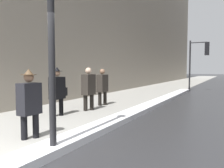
{
  "coord_description": "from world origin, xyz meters",
  "views": [
    {
      "loc": [
        3.03,
        -2.24,
        1.51
      ],
      "look_at": [
        -0.4,
        4.0,
        1.05
      ],
      "focal_mm": 35.0,
      "sensor_mm": 36.0,
      "label": 1
    }
  ],
  "objects_px": {
    "traffic_light_near": "(201,55)",
    "pedestrian_trailing": "(29,101)",
    "pedestrian_with_shoulder_bag": "(57,90)",
    "pedestrian_nearside": "(89,87)",
    "pedestrian_in_glasses": "(102,85)"
  },
  "relations": [
    {
      "from": "traffic_light_near",
      "to": "pedestrian_with_shoulder_bag",
      "type": "distance_m",
      "value": 11.63
    },
    {
      "from": "traffic_light_near",
      "to": "pedestrian_trailing",
      "type": "relative_size",
      "value": 2.32
    },
    {
      "from": "pedestrian_trailing",
      "to": "pedestrian_in_glasses",
      "type": "height_order",
      "value": "pedestrian_in_glasses"
    },
    {
      "from": "pedestrian_with_shoulder_bag",
      "to": "pedestrian_in_glasses",
      "type": "bearing_deg",
      "value": 175.62
    },
    {
      "from": "pedestrian_trailing",
      "to": "pedestrian_nearside",
      "type": "xyz_separation_m",
      "value": [
        -0.79,
        3.35,
        0.05
      ]
    },
    {
      "from": "traffic_light_near",
      "to": "pedestrian_with_shoulder_bag",
      "type": "height_order",
      "value": "traffic_light_near"
    },
    {
      "from": "traffic_light_near",
      "to": "pedestrian_trailing",
      "type": "bearing_deg",
      "value": -102.36
    },
    {
      "from": "traffic_light_near",
      "to": "pedestrian_in_glasses",
      "type": "relative_size",
      "value": 2.3
    },
    {
      "from": "pedestrian_nearside",
      "to": "pedestrian_in_glasses",
      "type": "relative_size",
      "value": 1.03
    },
    {
      "from": "pedestrian_with_shoulder_bag",
      "to": "pedestrian_in_glasses",
      "type": "xyz_separation_m",
      "value": [
        0.17,
        2.53,
        -0.01
      ]
    },
    {
      "from": "pedestrian_with_shoulder_bag",
      "to": "pedestrian_in_glasses",
      "type": "relative_size",
      "value": 1.03
    },
    {
      "from": "pedestrian_trailing",
      "to": "pedestrian_in_glasses",
      "type": "xyz_separation_m",
      "value": [
        -0.96,
        4.61,
        0.02
      ]
    },
    {
      "from": "traffic_light_near",
      "to": "pedestrian_nearside",
      "type": "height_order",
      "value": "traffic_light_near"
    },
    {
      "from": "traffic_light_near",
      "to": "pedestrian_nearside",
      "type": "distance_m",
      "value": 10.33
    },
    {
      "from": "pedestrian_with_shoulder_bag",
      "to": "pedestrian_nearside",
      "type": "height_order",
      "value": "pedestrian_with_shoulder_bag"
    }
  ]
}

